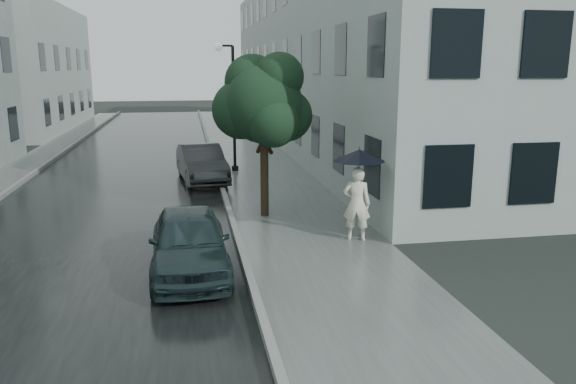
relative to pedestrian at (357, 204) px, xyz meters
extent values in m
plane|color=black|center=(-1.26, -2.00, -0.90)|extent=(120.00, 120.00, 0.00)
cube|color=slate|center=(-1.01, 10.00, -0.90)|extent=(3.50, 60.00, 0.01)
cube|color=slate|center=(-2.83, 10.00, -0.83)|extent=(0.15, 60.00, 0.15)
cube|color=black|center=(-6.33, 10.00, -0.90)|extent=(6.85, 60.00, 0.00)
cube|color=slate|center=(-9.83, 10.00, -0.83)|extent=(0.15, 60.00, 0.15)
cube|color=#4C5451|center=(-10.76, 10.00, -0.90)|extent=(1.70, 60.00, 0.01)
cube|color=#909D97|center=(4.24, 17.50, 3.60)|extent=(7.00, 36.00, 9.00)
cube|color=black|center=(0.76, 17.50, 3.60)|extent=(0.08, 32.40, 7.20)
cube|color=#909D97|center=(-15.06, 28.00, 3.10)|extent=(7.00, 18.00, 8.00)
cube|color=black|center=(-11.58, 28.00, 3.10)|extent=(0.08, 16.20, 6.40)
imported|color=silver|center=(0.00, 0.00, 0.00)|extent=(0.76, 0.62, 1.79)
cylinder|color=black|center=(0.02, -0.02, 0.57)|extent=(0.02, 0.02, 0.93)
cone|color=black|center=(0.02, -0.02, 1.17)|extent=(1.55, 1.55, 0.28)
cylinder|color=black|center=(0.02, -0.02, 1.33)|extent=(0.02, 0.02, 0.08)
cylinder|color=black|center=(0.02, -0.02, 0.07)|extent=(0.03, 0.03, 0.06)
cylinder|color=#332619|center=(-1.86, 2.66, 0.24)|extent=(0.23, 0.23, 2.29)
sphere|color=#17331E|center=(-1.86, 2.66, 2.20)|extent=(2.12, 2.12, 2.12)
sphere|color=#17331E|center=(-1.20, 2.91, 1.87)|extent=(1.46, 1.46, 1.46)
sphere|color=#17331E|center=(-2.43, 2.99, 2.04)|extent=(1.63, 1.63, 1.63)
sphere|color=#17331E|center=(-1.70, 2.09, 1.79)|extent=(1.38, 1.38, 1.38)
sphere|color=#17331E|center=(-2.10, 3.15, 2.78)|extent=(1.55, 1.55, 1.55)
sphere|color=#17331E|center=(-1.45, 2.51, 2.93)|extent=(1.31, 1.31, 1.31)
cylinder|color=black|center=(-2.08, 9.76, 1.54)|extent=(0.12, 0.12, 4.88)
cylinder|color=black|center=(-2.08, 9.76, -0.80)|extent=(0.28, 0.28, 0.20)
cylinder|color=black|center=(-2.33, 9.72, 3.98)|extent=(0.51, 0.15, 0.08)
sphere|color=silver|center=(-2.62, 9.68, 3.93)|extent=(0.32, 0.32, 0.32)
imported|color=#1A2A2D|center=(-3.97, -1.50, -0.25)|extent=(1.62, 3.87, 1.31)
imported|color=#24272A|center=(-3.46, 7.79, -0.23)|extent=(1.91, 4.18, 1.33)
camera|label=1|loc=(-3.92, -12.51, 3.22)|focal=35.00mm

